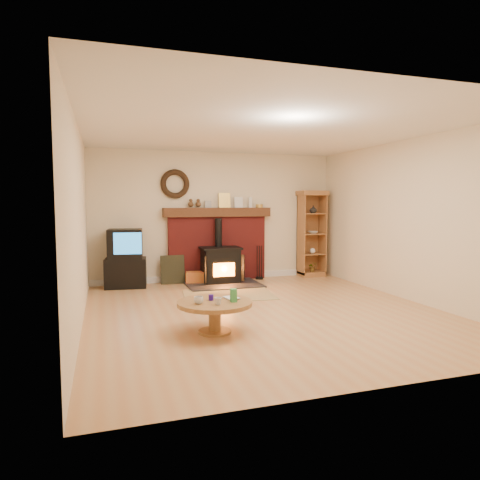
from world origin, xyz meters
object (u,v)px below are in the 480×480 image
object	(u,v)px
curio_cabinet	(311,233)
coffee_table	(215,307)
tv_unit	(126,259)
wood_stove	(221,266)

from	to	relation	value
curio_cabinet	coffee_table	size ratio (longest dim) A/B	2.01
tv_unit	curio_cabinet	distance (m)	3.91
wood_stove	curio_cabinet	distance (m)	2.19
wood_stove	curio_cabinet	size ratio (longest dim) A/B	0.76
wood_stove	coffee_table	world-z (taller)	wood_stove
curio_cabinet	coffee_table	bearing A→B (deg)	-131.90
wood_stove	tv_unit	size ratio (longest dim) A/B	1.28
wood_stove	tv_unit	distance (m)	1.81
tv_unit	curio_cabinet	world-z (taller)	curio_cabinet
wood_stove	tv_unit	bearing A→B (deg)	173.76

